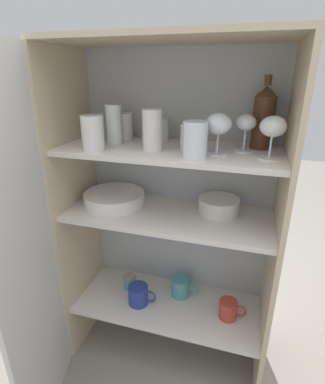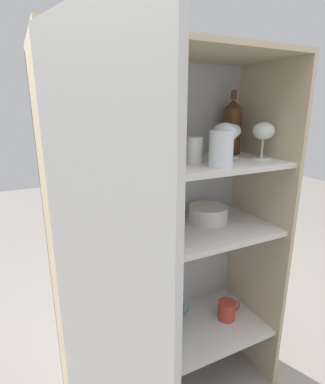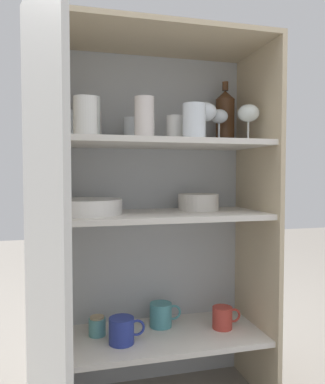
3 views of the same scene
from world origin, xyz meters
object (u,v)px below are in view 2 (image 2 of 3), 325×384
object	(u,v)px
storage_jar	(120,338)
plate_stack_white	(107,238)
mixing_bowl_large	(208,213)
coffee_mug_primary	(174,314)
wine_bottle	(232,127)

from	to	relation	value
storage_jar	plate_stack_white	bearing A→B (deg)	-139.00
mixing_bowl_large	coffee_mug_primary	distance (m)	0.47
wine_bottle	plate_stack_white	distance (m)	0.68
wine_bottle	storage_jar	xyz separation A→B (m)	(-0.53, -0.05, -0.81)
plate_stack_white	storage_jar	xyz separation A→B (m)	(0.04, 0.03, -0.45)
plate_stack_white	wine_bottle	bearing A→B (deg)	8.15
plate_stack_white	coffee_mug_primary	world-z (taller)	plate_stack_white
plate_stack_white	coffee_mug_primary	xyz separation A→B (m)	(0.29, 0.05, -0.44)
wine_bottle	coffee_mug_primary	size ratio (longest dim) A/B	2.01
mixing_bowl_large	wine_bottle	bearing A→B (deg)	18.00
plate_stack_white	storage_jar	world-z (taller)	plate_stack_white
wine_bottle	coffee_mug_primary	world-z (taller)	wine_bottle
wine_bottle	storage_jar	bearing A→B (deg)	-174.77
coffee_mug_primary	mixing_bowl_large	bearing A→B (deg)	-5.48
mixing_bowl_large	storage_jar	bearing A→B (deg)	-179.10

